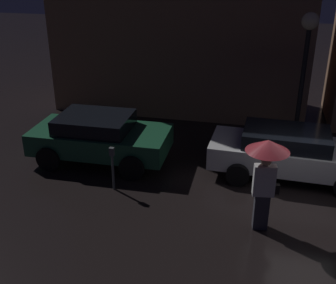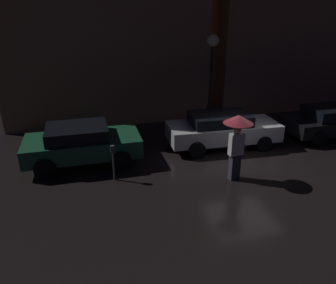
{
  "view_description": "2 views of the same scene",
  "coord_description": "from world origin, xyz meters",
  "views": [
    {
      "loc": [
        -1.24,
        -9.23,
        5.7
      ],
      "look_at": [
        -3.45,
        0.34,
        1.23
      ],
      "focal_mm": 45.0,
      "sensor_mm": 36.0,
      "label": 1
    },
    {
      "loc": [
        -5.35,
        -9.72,
        5.19
      ],
      "look_at": [
        -2.94,
        -0.06,
        1.07
      ],
      "focal_mm": 35.0,
      "sensor_mm": 36.0,
      "label": 2
    }
  ],
  "objects": [
    {
      "name": "ground_plane",
      "position": [
        0.0,
        0.0,
        0.0
      ],
      "size": [
        60.0,
        60.0,
        0.0
      ],
      "primitive_type": "plane",
      "color": "black"
    },
    {
      "name": "building_facade_left",
      "position": [
        -4.37,
        6.5,
        4.56
      ],
      "size": [
        9.38,
        3.0,
        9.11
      ],
      "color": "#8C664C",
      "rests_on": "ground"
    },
    {
      "name": "building_facade_right",
      "position": [
        5.2,
        6.5,
        4.44
      ],
      "size": [
        8.03,
        3.0,
        8.89
      ],
      "color": "#8C664C",
      "rests_on": "ground"
    },
    {
      "name": "parked_car_green",
      "position": [
        -5.72,
        1.28,
        0.76
      ],
      "size": [
        3.99,
        2.07,
        1.41
      ],
      "rotation": [
        0.0,
        0.0,
        0.01
      ],
      "color": "#1E5638",
      "rests_on": "ground"
    },
    {
      "name": "parked_car_white",
      "position": [
        -0.33,
        1.54,
        0.72
      ],
      "size": [
        4.41,
        1.91,
        1.35
      ],
      "rotation": [
        0.0,
        0.0,
        -0.04
      ],
      "color": "silver",
      "rests_on": "ground"
    },
    {
      "name": "parked_car_black",
      "position": [
        4.72,
        1.39,
        0.7
      ],
      "size": [
        4.3,
        1.92,
        1.32
      ],
      "rotation": [
        0.0,
        0.0,
        0.01
      ],
      "color": "black",
      "rests_on": "ground"
    },
    {
      "name": "pedestrian_with_umbrella",
      "position": [
        -1.0,
        -1.11,
        1.59
      ],
      "size": [
        0.93,
        0.93,
        2.17
      ],
      "rotation": [
        0.0,
        0.0,
        3.28
      ],
      "color": "#383842",
      "rests_on": "ground"
    },
    {
      "name": "parking_meter",
      "position": [
        -4.78,
        -0.25,
        0.75
      ],
      "size": [
        0.12,
        0.1,
        1.2
      ],
      "color": "#4C5154",
      "rests_on": "ground"
    },
    {
      "name": "street_lamp_near",
      "position": [
        -0.07,
        3.69,
        3.13
      ],
      "size": [
        0.5,
        0.5,
        4.13
      ],
      "color": "black",
      "rests_on": "ground"
    }
  ]
}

